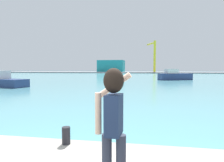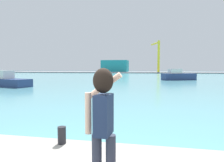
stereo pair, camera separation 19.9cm
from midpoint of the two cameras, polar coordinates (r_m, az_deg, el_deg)
The scene contains 9 objects.
ground_plane at distance 52.56m, azimuth 9.62°, elevation 1.25°, with size 220.00×220.00×0.00m, color #334751.
harbor_water at distance 54.56m, azimuth 9.68°, elevation 1.35°, with size 140.00×100.00×0.02m, color #599EA8.
far_shore_dock at distance 94.53m, azimuth 10.29°, elevation 2.45°, with size 140.00×20.00×0.44m, color gray.
person_photographer at distance 2.80m, azimuth -0.54°, elevation -10.22°, with size 0.53×0.55×1.74m.
harbor_bollard at distance 4.87m, azimuth -12.94°, elevation -14.83°, with size 0.19×0.19×0.39m, color black.
boat_moored at distance 27.04m, azimuth -27.66°, elevation 0.06°, with size 6.65×3.74×1.92m.
boat_moored_2 at distance 38.53m, azimuth 18.45°, elevation 1.39°, with size 6.39×4.15×2.04m.
warehouse_left at distance 96.01m, azimuth 0.98°, elevation 4.27°, with size 12.06×9.53×5.41m, color teal.
port_crane at distance 91.08m, azimuth 12.96°, elevation 7.74°, with size 3.92×9.05×13.68m.
Camera 2 is at (1.45, -2.48, 2.22)m, focal length 32.08 mm.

